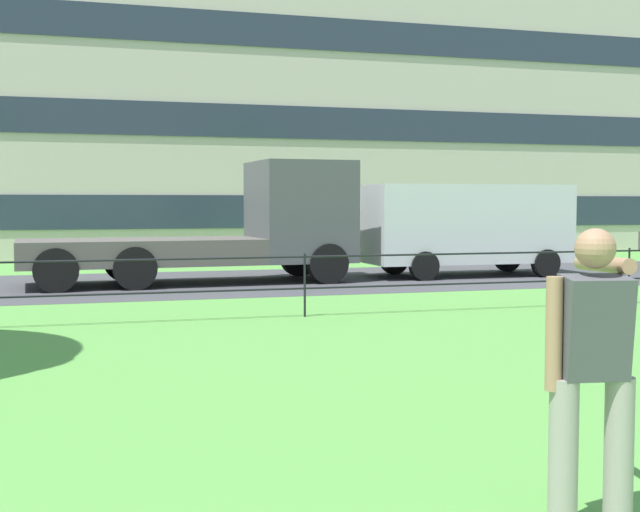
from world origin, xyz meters
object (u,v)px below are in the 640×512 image
Objects in this scene: apartment_building_background at (313,23)px; panel_van_right at (466,224)px; flatbed_truck_left at (238,229)px; person_thrower at (591,367)px.

panel_van_right is at bearing -92.12° from apartment_building_background.
apartment_building_background reaches higher than panel_van_right.
person_thrower is at bearing -93.91° from flatbed_truck_left.
person_thrower is at bearing -103.48° from apartment_building_background.
flatbed_truck_left is 5.72m from panel_van_right.
flatbed_truck_left is (1.03, 15.06, 0.32)m from person_thrower.
apartment_building_background is at bearing 76.52° from person_thrower.
person_thrower is 32.47m from apartment_building_background.
person_thrower is 0.33× the size of panel_van_right.
panel_van_right is 0.16× the size of apartment_building_background.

